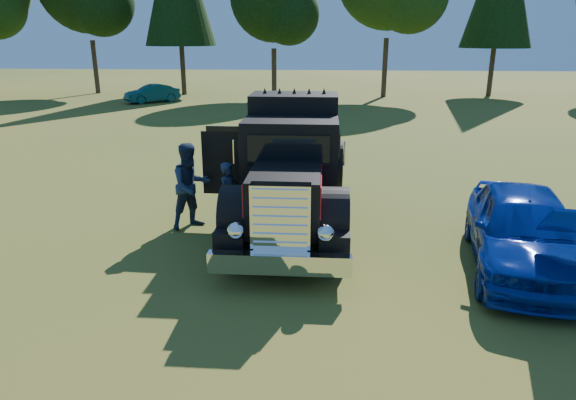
# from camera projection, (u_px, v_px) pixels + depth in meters

# --- Properties ---
(ground) EXTENTS (120.00, 120.00, 0.00)m
(ground) POSITION_uv_depth(u_px,v_px,m) (336.00, 280.00, 9.49)
(ground) COLOR #365318
(ground) RESTS_ON ground
(diamond_t_truck) EXTENTS (3.38, 7.16, 3.00)m
(diamond_t_truck) POSITION_uv_depth(u_px,v_px,m) (291.00, 174.00, 11.81)
(diamond_t_truck) COLOR black
(diamond_t_truck) RESTS_ON ground
(hotrod_coupe) EXTENTS (2.69, 4.89, 1.89)m
(hotrod_coupe) POSITION_uv_depth(u_px,v_px,m) (523.00, 230.00, 9.75)
(hotrod_coupe) COLOR #0807A6
(hotrod_coupe) RESTS_ON ground
(spectator_near) EXTENTS (0.60, 0.70, 1.61)m
(spectator_near) POSITION_uv_depth(u_px,v_px,m) (229.00, 197.00, 11.68)
(spectator_near) COLOR #1B1D41
(spectator_near) RESTS_ON ground
(spectator_far) EXTENTS (1.23, 1.21, 2.01)m
(spectator_far) POSITION_uv_depth(u_px,v_px,m) (191.00, 186.00, 11.83)
(spectator_far) COLOR navy
(spectator_far) RESTS_ON ground
(distant_teal_car) EXTENTS (3.51, 3.32, 1.18)m
(distant_teal_car) POSITION_uv_depth(u_px,v_px,m) (152.00, 93.00, 34.42)
(distant_teal_car) COLOR #09353A
(distant_teal_car) RESTS_ON ground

